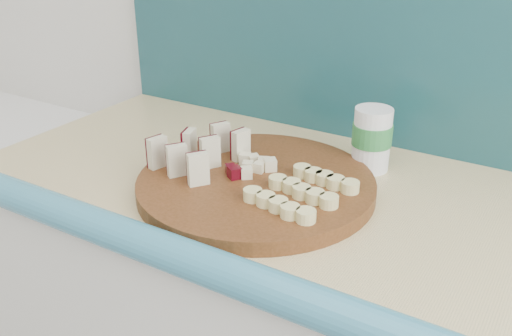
{
  "coord_description": "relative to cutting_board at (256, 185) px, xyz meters",
  "views": [
    {
      "loc": [
        0.06,
        0.64,
        1.4
      ],
      "look_at": [
        -0.43,
        1.44,
        0.96
      ],
      "focal_mm": 40.0,
      "sensor_mm": 36.0,
      "label": 1
    }
  ],
  "objects": [
    {
      "name": "banana_slices",
      "position": [
        0.11,
        -0.02,
        0.02
      ],
      "size": [
        0.16,
        0.18,
        0.02
      ],
      "color": "#E2D68A",
      "rests_on": "cutting_board"
    },
    {
      "name": "apple_chunks",
      "position": [
        -0.03,
        0.0,
        0.02
      ],
      "size": [
        0.07,
        0.07,
        0.02
      ],
      "color": "beige",
      "rests_on": "cutting_board"
    },
    {
      "name": "apple_wedges",
      "position": [
        -0.12,
        -0.01,
        0.04
      ],
      "size": [
        0.14,
        0.18,
        0.06
      ],
      "color": "beige",
      "rests_on": "cutting_board"
    },
    {
      "name": "canister",
      "position": [
        0.14,
        0.2,
        0.05
      ],
      "size": [
        0.08,
        0.08,
        0.13
      ],
      "rotation": [
        0.0,
        0.0,
        -0.09
      ],
      "color": "white",
      "rests_on": "kitchen_counter"
    },
    {
      "name": "cutting_board",
      "position": [
        0.0,
        0.0,
        0.0
      ],
      "size": [
        0.51,
        0.51,
        0.03
      ],
      "primitive_type": "cylinder",
      "rotation": [
        0.0,
        0.0,
        -0.18
      ],
      "color": "#3E230D",
      "rests_on": "kitchen_counter"
    }
  ]
}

